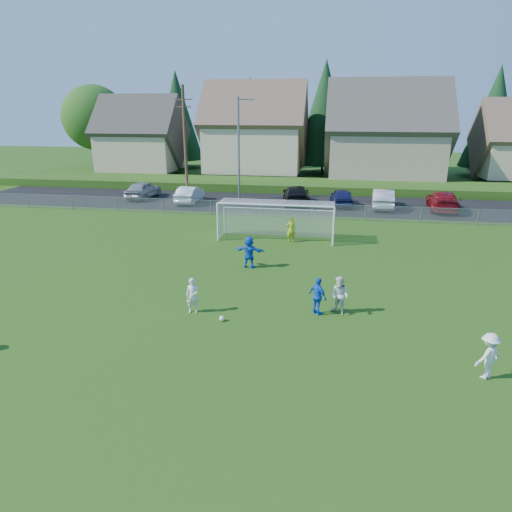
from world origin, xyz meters
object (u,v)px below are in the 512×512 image
object	(u,v)px
soccer_ball	(222,318)
car_b	(190,194)
car_d	(296,195)
car_g	(443,201)
car_a	(143,190)
soccer_goal	(277,214)
car_e	(342,197)
player_blue_a	(318,296)
player_white_c	(488,356)
player_white_a	(193,296)
car_f	(383,199)
player_white_b	(340,296)
player_blue_b	(249,252)
goalkeeper	(291,229)

from	to	relation	value
soccer_ball	car_b	size ratio (longest dim) A/B	0.05
car_d	car_g	bearing A→B (deg)	170.19
car_a	soccer_goal	world-z (taller)	soccer_goal
car_b	car_e	xyz separation A→B (m)	(13.43, 0.89, 0.01)
player_blue_a	player_white_c	bearing A→B (deg)	-171.11
player_white_a	player_blue_a	xyz separation A→B (m)	(5.13, 0.70, 0.05)
player_blue_a	car_f	size ratio (longest dim) A/B	0.33
player_white_b	car_a	xyz separation A→B (m)	(-18.05, 22.57, -0.01)
car_a	car_b	distance (m)	5.10
car_g	car_a	bearing A→B (deg)	2.81
player_blue_b	soccer_goal	world-z (taller)	soccer_goal
player_white_b	car_e	world-z (taller)	player_white_b
player_white_b	soccer_goal	size ratio (longest dim) A/B	0.22
goalkeeper	player_white_b	bearing A→B (deg)	97.24
soccer_ball	car_e	bearing A→B (deg)	78.16
player_blue_a	car_g	world-z (taller)	player_blue_a
player_white_a	goalkeeper	size ratio (longest dim) A/B	0.94
player_blue_b	car_e	distance (m)	17.87
player_white_a	car_d	distance (m)	23.32
player_blue_b	car_g	world-z (taller)	player_blue_b
car_a	car_g	bearing A→B (deg)	-177.44
player_blue_a	soccer_ball	bearing A→B (deg)	62.88
player_blue_a	car_g	bearing A→B (deg)	-69.48
player_white_b	goalkeeper	size ratio (longest dim) A/B	1.01
player_blue_a	car_e	xyz separation A→B (m)	(1.21, 22.39, -0.05)
player_white_a	player_blue_a	size ratio (longest dim) A/B	0.94
player_white_a	player_white_b	distance (m)	6.08
car_b	car_d	xyz separation A→B (m)	(9.45, 1.01, 0.06)
player_blue_a	car_g	distance (m)	23.90
goalkeeper	car_a	xyz separation A→B (m)	(-15.08, 12.24, -0.00)
player_white_a	car_g	world-z (taller)	car_g
car_f	car_g	world-z (taller)	car_f
goalkeeper	car_a	bearing A→B (deg)	-47.87
car_a	player_white_a	bearing A→B (deg)	121.47
player_white_b	car_d	bearing A→B (deg)	134.51
player_blue_a	player_blue_b	world-z (taller)	player_blue_b
soccer_ball	soccer_goal	xyz separation A→B (m)	(0.67, 12.36, 1.52)
soccer_ball	car_g	world-z (taller)	car_g
car_b	car_e	size ratio (longest dim) A/B	1.02
player_blue_a	goalkeeper	distance (m)	10.71
player_blue_b	car_d	xyz separation A→B (m)	(1.07, 17.26, -0.07)
car_b	car_g	xyz separation A→B (m)	(21.68, 0.44, 0.05)
car_e	soccer_goal	distance (m)	12.15
car_g	soccer_goal	world-z (taller)	soccer_goal
player_white_c	car_f	xyz separation A→B (m)	(-0.83, 25.82, 0.03)
player_white_b	car_f	xyz separation A→B (m)	(3.75, 21.81, -0.01)
player_white_a	player_white_c	xyz separation A→B (m)	(10.60, -3.13, 0.02)
car_a	car_e	size ratio (longest dim) A/B	1.07
soccer_ball	player_blue_b	world-z (taller)	player_blue_b
soccer_goal	car_b	bearing A→B (deg)	131.16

